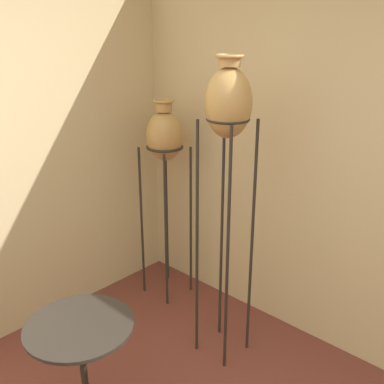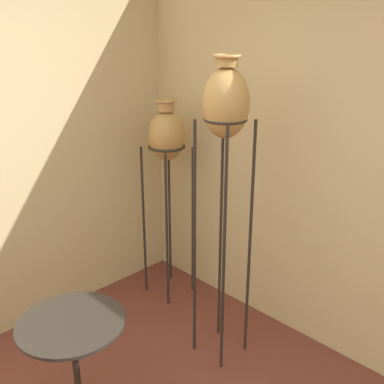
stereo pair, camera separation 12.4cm
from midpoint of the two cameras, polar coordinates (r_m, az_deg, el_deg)
wall_right at (r=2.89m, az=23.95°, el=2.55°), size 0.06×7.91×2.70m
vase_stand_tall at (r=2.66m, az=5.63°, el=9.90°), size 0.28×0.28×2.00m
vase_stand_medium at (r=3.47m, az=-2.21°, el=6.58°), size 0.30×0.30×1.64m
side_table at (r=2.53m, az=-13.25°, el=-19.44°), size 0.55×0.55×0.75m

